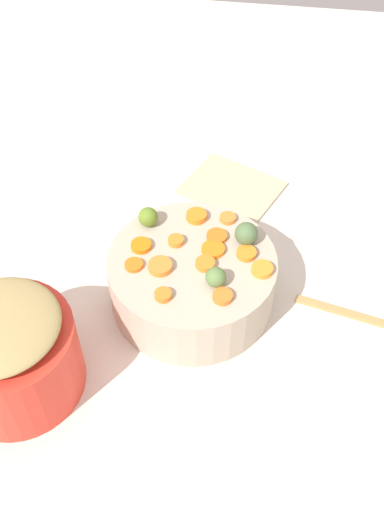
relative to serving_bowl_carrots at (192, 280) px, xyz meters
name	(u,v)px	position (x,y,z in m)	size (l,w,h in m)	color
tabletop	(196,302)	(-0.01, 0.00, -0.06)	(2.40, 2.40, 0.02)	beige
serving_bowl_carrots	(192,280)	(0.00, 0.00, 0.00)	(0.28, 0.28, 0.10)	#BAAA94
metal_pot	(12,358)	(0.24, 0.20, 0.01)	(0.20, 0.20, 0.13)	red
carrot_slice_0	(197,216)	(0.01, -0.10, 0.06)	(0.04, 0.04, 0.01)	orange
carrot_slice_1	(213,249)	(-0.03, -0.03, 0.06)	(0.04, 0.04, 0.01)	orange
carrot_slice_2	(134,265)	(0.09, 0.03, 0.05)	(0.03, 0.03, 0.01)	orange
carrot_slice_3	(160,266)	(0.05, 0.03, 0.06)	(0.04, 0.04, 0.01)	orange
carrot_slice_4	(228,218)	(-0.05, -0.10, 0.06)	(0.03, 0.03, 0.01)	orange
carrot_slice_5	(262,269)	(-0.12, 0.01, 0.06)	(0.03, 0.03, 0.01)	orange
carrot_slice_6	(141,246)	(0.09, -0.02, 0.06)	(0.03, 0.03, 0.01)	orange
carrot_slice_7	(223,296)	(-0.06, 0.07, 0.06)	(0.03, 0.03, 0.01)	orange
carrot_slice_8	(176,241)	(0.03, -0.03, 0.06)	(0.03, 0.03, 0.01)	orange
carrot_slice_9	(205,264)	(-0.02, 0.01, 0.06)	(0.03, 0.03, 0.01)	orange
carrot_slice_10	(217,236)	(-0.03, -0.06, 0.06)	(0.04, 0.04, 0.01)	orange
carrot_slice_11	(246,253)	(-0.09, -0.02, 0.06)	(0.03, 0.03, 0.01)	orange
carrot_slice_12	(163,295)	(0.03, 0.08, 0.06)	(0.03, 0.03, 0.01)	orange
brussels_sprout_0	(148,217)	(0.09, -0.07, 0.07)	(0.03, 0.03, 0.03)	olive
brussels_sprout_1	(246,234)	(-0.08, -0.05, 0.07)	(0.04, 0.04, 0.04)	#506C41
brussels_sprout_2	(216,277)	(-0.04, 0.04, 0.07)	(0.03, 0.03, 0.03)	#5A7B41
dish_towel	(232,188)	(-0.04, -0.31, -0.05)	(0.19, 0.16, 0.01)	#C1B28C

